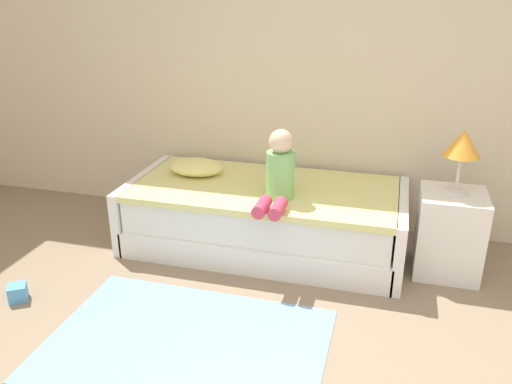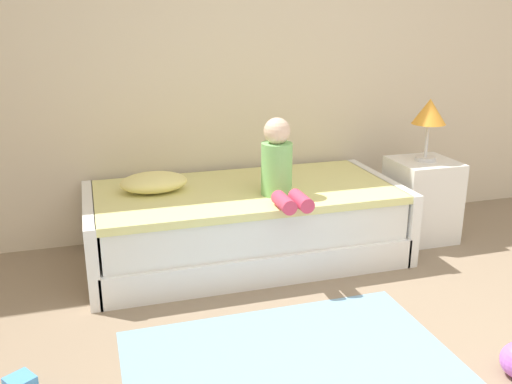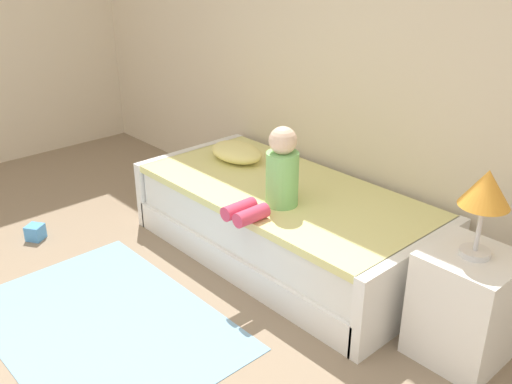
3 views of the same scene
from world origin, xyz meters
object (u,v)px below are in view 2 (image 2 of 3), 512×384
object	(u,v)px
nightstand	(421,200)
table_lamp	(429,115)
pillow	(154,182)
child_figure	(279,166)
bed	(245,223)

from	to	relation	value
nightstand	table_lamp	bearing A→B (deg)	0.00
pillow	child_figure	bearing A→B (deg)	-23.50
nightstand	bed	bearing A→B (deg)	178.42
bed	pillow	world-z (taller)	pillow
child_figure	bed	bearing A→B (deg)	124.94
table_lamp	bed	bearing A→B (deg)	178.42
nightstand	child_figure	size ratio (longest dim) A/B	1.18
bed	nightstand	distance (m)	1.35
bed	pillow	bearing A→B (deg)	170.47
pillow	nightstand	bearing A→B (deg)	-4.03
bed	child_figure	distance (m)	0.54
child_figure	pillow	world-z (taller)	child_figure
table_lamp	child_figure	size ratio (longest dim) A/B	0.88
bed	nightstand	bearing A→B (deg)	-1.58
table_lamp	pillow	xyz separation A→B (m)	(-1.95, 0.14, -0.37)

